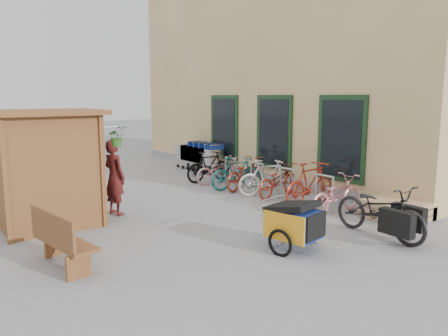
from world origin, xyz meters
TOP-DOWN VIEW (x-y plane):
  - ground at (0.00, 0.00)m, footprint 80.00×80.00m
  - building at (6.49, 4.50)m, footprint 6.07×13.00m
  - kiosk at (-3.28, 2.47)m, footprint 2.49×1.65m
  - bike_rack at (2.30, 2.40)m, footprint 0.05×5.35m
  - pallet_stack at (3.00, -1.40)m, footprint 1.00×1.20m
  - bench at (-3.67, 0.14)m, footprint 0.65×1.48m
  - shopping_carts at (3.00, 6.41)m, footprint 0.59×2.36m
  - child_trailer at (-0.15, -1.44)m, footprint 0.98×1.57m
  - cargo_bike at (1.66, -1.94)m, footprint 0.79×2.03m
  - person_kiosk at (-1.74, 2.63)m, footprint 0.54×0.70m
  - bike_0 at (2.34, -0.32)m, footprint 1.71×0.66m
  - bike_1 at (2.42, 0.55)m, footprint 1.86×0.68m
  - bike_2 at (2.45, 1.70)m, footprint 1.78×0.93m
  - bike_3 at (2.30, 1.99)m, footprint 1.71×0.96m
  - bike_4 at (2.35, 2.98)m, footprint 1.85×1.09m
  - bike_5 at (2.12, 3.08)m, footprint 1.66×0.76m
  - bike_6 at (2.24, 4.02)m, footprint 1.68×0.87m
  - bike_7 at (2.15, 4.52)m, footprint 1.62×0.47m

SIDE VIEW (x-z plane):
  - ground at x=0.00m, z-range 0.00..0.00m
  - pallet_stack at x=3.00m, z-range 0.01..0.41m
  - bike_6 at x=2.24m, z-range 0.00..0.84m
  - bike_0 at x=2.34m, z-range 0.00..0.88m
  - bike_2 at x=2.45m, z-range 0.00..0.89m
  - bike_4 at x=2.35m, z-range 0.00..0.92m
  - bench at x=-3.67m, z-range 0.01..0.92m
  - bike_5 at x=2.12m, z-range 0.00..0.96m
  - bike_7 at x=2.15m, z-range 0.00..0.97m
  - bike_3 at x=2.30m, z-range 0.00..0.99m
  - child_trailer at x=-0.15m, z-range 0.05..0.96m
  - bike_rack at x=2.30m, z-range 0.08..0.95m
  - cargo_bike at x=1.66m, z-range -0.01..1.04m
  - bike_1 at x=2.42m, z-range 0.00..1.09m
  - shopping_carts at x=3.00m, z-range 0.09..1.15m
  - person_kiosk at x=-1.74m, z-range 0.00..1.71m
  - kiosk at x=-3.28m, z-range 0.35..2.75m
  - building at x=6.49m, z-range -0.01..6.99m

